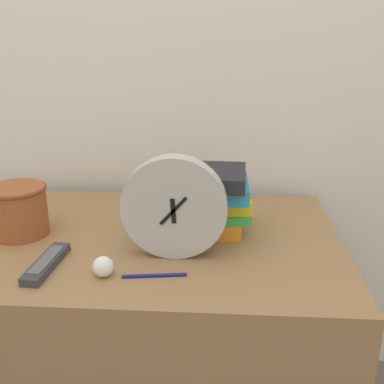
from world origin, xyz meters
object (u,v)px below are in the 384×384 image
object	(u,v)px
basket	(19,209)
crumpled_paper_ball	(103,267)
book_stack	(206,197)
pen	(154,275)
desk_clock	(174,208)
tv_remote	(46,263)

from	to	relation	value
basket	crumpled_paper_ball	world-z (taller)	basket
book_stack	pen	xyz separation A→B (m)	(-0.11, -0.26, -0.10)
desk_clock	tv_remote	world-z (taller)	desk_clock
basket	book_stack	bearing A→B (deg)	6.03
desk_clock	pen	size ratio (longest dim) A/B	1.74
tv_remote	pen	size ratio (longest dim) A/B	1.28
book_stack	basket	bearing A→B (deg)	-173.97
basket	crumpled_paper_ball	bearing A→B (deg)	-36.46
tv_remote	desk_clock	bearing A→B (deg)	14.93
basket	tv_remote	bearing A→B (deg)	-52.28
book_stack	crumpled_paper_ball	size ratio (longest dim) A/B	5.18
desk_clock	crumpled_paper_ball	size ratio (longest dim) A/B	5.38
basket	tv_remote	size ratio (longest dim) A/B	0.84
desk_clock	crumpled_paper_ball	distance (m)	0.22
desk_clock	basket	xyz separation A→B (m)	(-0.44, 0.10, -0.05)
book_stack	tv_remote	world-z (taller)	book_stack
tv_remote	basket	bearing A→B (deg)	127.72
crumpled_paper_ball	pen	world-z (taller)	crumpled_paper_ball
desk_clock	pen	distance (m)	0.17
book_stack	tv_remote	size ratio (longest dim) A/B	1.31
crumpled_paper_ball	book_stack	bearing A→B (deg)	49.47
book_stack	basket	size ratio (longest dim) A/B	1.56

